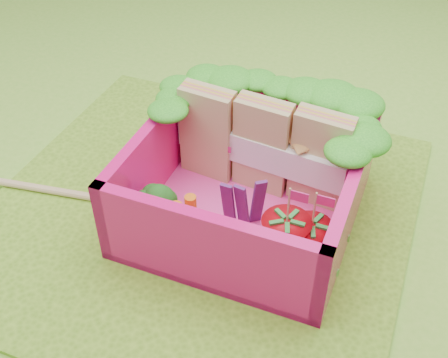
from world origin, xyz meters
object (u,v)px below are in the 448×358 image
strawberry_left (285,239)px  strawberry_right (310,240)px  chopsticks (59,192)px  broccoli (159,203)px  bento_box (247,182)px  sandwich_stack (263,146)px

strawberry_left → strawberry_right: (0.13, 0.06, -0.02)m
chopsticks → broccoli: bearing=-3.7°
strawberry_left → strawberry_right: strawberry_left is taller
broccoli → chopsticks: bearing=176.3°
bento_box → strawberry_right: bearing=-26.2°
broccoli → chopsticks: broccoli is taller
chopsticks → strawberry_left: bearing=-0.4°
bento_box → sandwich_stack: 0.28m
strawberry_right → strawberry_left: bearing=-154.8°
bento_box → strawberry_left: (0.33, -0.29, -0.08)m
bento_box → chopsticks: (-1.20, -0.28, -0.25)m
sandwich_stack → strawberry_left: (0.33, -0.56, -0.16)m
bento_box → sandwich_stack: sandwich_stack is taller
bento_box → sandwich_stack: size_ratio=1.14×
sandwich_stack → strawberry_left: bearing=-59.5°
bento_box → strawberry_right: (0.46, -0.23, -0.10)m
sandwich_stack → chopsticks: size_ratio=0.47×
strawberry_left → strawberry_right: 0.14m
broccoli → strawberry_left: bearing=3.0°
bento_box → strawberry_right: bento_box is taller
sandwich_stack → strawberry_right: sandwich_stack is taller
bento_box → broccoli: (-0.43, -0.33, -0.04)m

